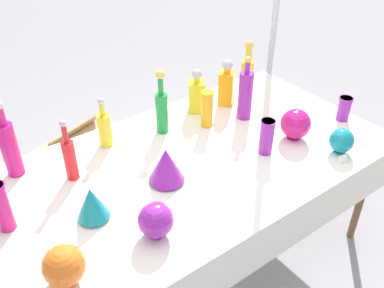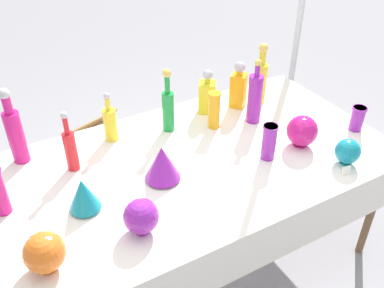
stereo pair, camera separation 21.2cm
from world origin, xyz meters
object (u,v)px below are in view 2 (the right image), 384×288
at_px(tall_bottle_0, 70,148).
at_px(round_bowl_0, 141,216).
at_px(round_bowl_1, 348,151).
at_px(cardboard_box_behind_left, 101,153).
at_px(slender_vase_1, 358,118).
at_px(round_bowl_2, 302,131).
at_px(tall_bottle_5, 261,79).
at_px(fluted_vase_1, 83,194).
at_px(slender_vase_0, 269,141).
at_px(square_decanter_1, 239,87).
at_px(tall_bottle_4, 110,123).
at_px(tall_bottle_2, 15,132).
at_px(canopy_pole, 301,13).
at_px(tall_bottle_3, 255,98).
at_px(slender_vase_2, 214,109).
at_px(square_decanter_0, 207,95).
at_px(fluted_vase_0, 162,163).
at_px(round_bowl_3, 44,253).
at_px(tall_bottle_1, 168,107).

xyz_separation_m(tall_bottle_0, round_bowl_0, (0.12, -0.55, -0.04)).
xyz_separation_m(round_bowl_1, cardboard_box_behind_left, (-0.83, 1.52, -0.67)).
xyz_separation_m(slender_vase_1, round_bowl_2, (-0.37, 0.04, 0.01)).
distance_m(tall_bottle_5, fluted_vase_1, 1.32).
bearing_deg(tall_bottle_5, slender_vase_1, -62.46).
bearing_deg(slender_vase_0, square_decanter_1, 71.69).
height_order(tall_bottle_0, tall_bottle_4, tall_bottle_0).
bearing_deg(round_bowl_1, tall_bottle_5, 89.57).
bearing_deg(round_bowl_0, tall_bottle_2, 113.81).
distance_m(fluted_vase_1, round_bowl_0, 0.29).
xyz_separation_m(slender_vase_0, canopy_pole, (0.97, 0.92, 0.24)).
xyz_separation_m(tall_bottle_3, slender_vase_2, (-0.23, 0.06, -0.04)).
xyz_separation_m(tall_bottle_3, slender_vase_0, (-0.15, -0.33, -0.05)).
height_order(tall_bottle_4, round_bowl_0, tall_bottle_4).
bearing_deg(tall_bottle_4, canopy_pole, 12.67).
bearing_deg(square_decanter_0, tall_bottle_2, 177.74).
bearing_deg(fluted_vase_1, fluted_vase_0, 2.69).
bearing_deg(tall_bottle_5, slender_vase_0, -122.53).
height_order(round_bowl_0, round_bowl_2, round_bowl_2).
distance_m(square_decanter_1, round_bowl_2, 0.52).
distance_m(fluted_vase_0, canopy_pole, 1.73).
distance_m(square_decanter_0, canopy_pole, 1.08).
bearing_deg(round_bowl_1, round_bowl_3, 176.95).
xyz_separation_m(tall_bottle_2, round_bowl_1, (1.41, -0.83, -0.10)).
xyz_separation_m(tall_bottle_0, slender_vase_0, (0.89, -0.40, -0.02)).
bearing_deg(round_bowl_1, fluted_vase_1, 165.51).
xyz_separation_m(tall_bottle_3, square_decanter_1, (0.02, 0.19, -0.02)).
height_order(tall_bottle_4, square_decanter_0, tall_bottle_4).
relative_size(round_bowl_0, canopy_pole, 0.06).
bearing_deg(square_decanter_1, tall_bottle_2, 176.41).
distance_m(slender_vase_0, cardboard_box_behind_left, 1.55).
bearing_deg(canopy_pole, slender_vase_1, -111.40).
bearing_deg(tall_bottle_1, slender_vase_0, -56.93).
bearing_deg(square_decanter_1, tall_bottle_0, -173.68).
bearing_deg(tall_bottle_5, cardboard_box_behind_left, 136.78).
relative_size(tall_bottle_5, round_bowl_0, 2.43).
relative_size(tall_bottle_3, slender_vase_1, 2.70).
bearing_deg(round_bowl_2, tall_bottle_0, 160.35).
bearing_deg(fluted_vase_0, round_bowl_0, -130.74).
bearing_deg(round_bowl_1, round_bowl_2, 111.25).
bearing_deg(square_decanter_0, tall_bottle_5, -9.07).
distance_m(fluted_vase_0, round_bowl_0, 0.34).
bearing_deg(round_bowl_0, cardboard_box_behind_left, 80.01).
xyz_separation_m(tall_bottle_1, round_bowl_3, (-0.84, -0.64, -0.06)).
distance_m(square_decanter_1, slender_vase_0, 0.55).
bearing_deg(slender_vase_1, fluted_vase_1, 175.42).
relative_size(tall_bottle_1, fluted_vase_0, 2.01).
bearing_deg(tall_bottle_2, slender_vase_1, -20.37).
relative_size(tall_bottle_4, round_bowl_0, 1.81).
xyz_separation_m(tall_bottle_3, tall_bottle_5, (0.17, 0.17, 0.00)).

